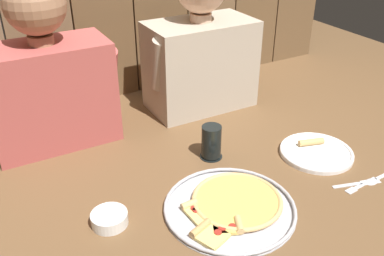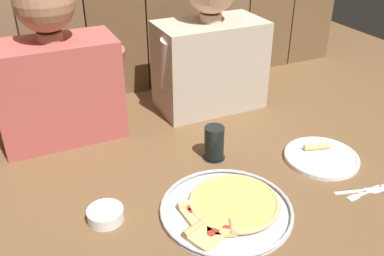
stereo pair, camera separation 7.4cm
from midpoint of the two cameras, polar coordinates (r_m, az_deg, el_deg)
ground_plane at (r=1.23m, az=3.33°, el=-9.59°), size 3.20×3.20×0.00m
pizza_tray at (r=1.19m, az=6.72°, el=-10.54°), size 0.36×0.36×0.03m
dinner_plate at (r=1.46m, az=18.37°, el=-3.72°), size 0.24×0.24×0.03m
drinking_glass at (r=1.37m, az=4.54°, el=-2.05°), size 0.07×0.07×0.11m
dipping_bowl at (r=1.16m, az=-9.74°, el=-11.36°), size 0.10×0.10×0.03m
table_fork at (r=1.35m, az=23.48°, el=-8.06°), size 0.13×0.03×0.01m
table_knife at (r=1.36m, az=23.12°, el=-7.79°), size 0.15×0.06×0.01m
table_spoon at (r=1.40m, az=25.43°, el=-7.15°), size 0.14×0.03×0.01m
diner_left at (r=1.47m, az=-16.56°, el=7.80°), size 0.44×0.21×0.57m
diner_right at (r=1.64m, az=3.76°, el=10.84°), size 0.44×0.23×0.56m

